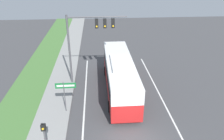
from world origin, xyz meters
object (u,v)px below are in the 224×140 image
bus (119,73)px  street_sign (65,91)px  signal_gantry (88,35)px  pedestrian_signal (45,135)px

bus → street_sign: bearing=-146.2°
bus → signal_gantry: 4.82m
bus → signal_gantry: (-2.94, 1.94, 3.30)m
bus → pedestrian_signal: size_ratio=4.18×
signal_gantry → street_sign: (-1.86, -5.15, -3.12)m
bus → signal_gantry: bearing=146.6°
signal_gantry → pedestrian_signal: bearing=-104.7°
street_sign → signal_gantry: bearing=70.2°
pedestrian_signal → street_sign: bearing=81.2°
signal_gantry → street_sign: size_ratio=2.50×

